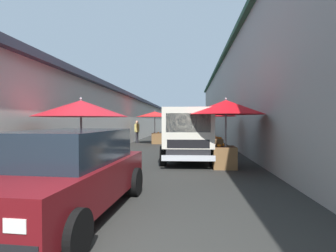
# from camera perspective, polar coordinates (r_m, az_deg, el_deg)

# --- Properties ---
(ground) EXTENTS (90.00, 90.00, 0.00)m
(ground) POSITION_cam_1_polar(r_m,az_deg,el_deg) (16.29, 1.58, -4.56)
(ground) COLOR #282826
(building_left_whitewash) EXTENTS (49.80, 7.50, 3.55)m
(building_left_whitewash) POSITION_cam_1_polar(r_m,az_deg,el_deg) (20.04, -18.24, 1.56)
(building_left_whitewash) COLOR beige
(building_left_whitewash) RESTS_ON ground
(building_right_concrete) EXTENTS (49.80, 7.50, 6.47)m
(building_right_concrete) POSITION_cam_1_polar(r_m,az_deg,el_deg) (19.46, 22.93, 5.84)
(building_right_concrete) COLOR gray
(building_right_concrete) RESTS_ON ground
(fruit_stall_near_right) EXTENTS (2.58, 2.58, 2.34)m
(fruit_stall_near_right) POSITION_cam_1_polar(r_m,az_deg,el_deg) (18.37, -2.78, 1.77)
(fruit_stall_near_right) COLOR #9E9EA3
(fruit_stall_near_right) RESTS_ON ground
(fruit_stall_far_left) EXTENTS (2.24, 2.24, 2.35)m
(fruit_stall_far_left) POSITION_cam_1_polar(r_m,az_deg,el_deg) (13.30, 9.99, 1.84)
(fruit_stall_far_left) COLOR #9E9EA3
(fruit_stall_far_left) RESTS_ON ground
(fruit_stall_near_left) EXTENTS (2.60, 2.60, 2.40)m
(fruit_stall_near_left) POSITION_cam_1_polar(r_m,az_deg,el_deg) (9.14, 12.38, 2.61)
(fruit_stall_near_left) COLOR #9E9EA3
(fruit_stall_near_left) RESTS_ON ground
(fruit_stall_mid_lane) EXTENTS (2.51, 2.51, 2.25)m
(fruit_stall_mid_lane) POSITION_cam_1_polar(r_m,az_deg,el_deg) (7.44, -18.55, 2.21)
(fruit_stall_mid_lane) COLOR #9E9EA3
(fruit_stall_mid_lane) RESTS_ON ground
(hatchback_car) EXTENTS (4.00, 2.09, 1.45)m
(hatchback_car) POSITION_cam_1_polar(r_m,az_deg,el_deg) (4.90, -21.16, -9.30)
(hatchback_car) COLOR #600F14
(hatchback_car) RESTS_ON ground
(delivery_truck) EXTENTS (4.97, 2.08, 2.08)m
(delivery_truck) POSITION_cam_1_polar(r_m,az_deg,el_deg) (10.09, 4.24, -2.15)
(delivery_truck) COLOR black
(delivery_truck) RESTS_ON ground
(vendor_by_crates) EXTENTS (0.64, 0.28, 1.63)m
(vendor_by_crates) POSITION_cam_1_polar(r_m,az_deg,el_deg) (19.17, -6.74, -0.89)
(vendor_by_crates) COLOR #232328
(vendor_by_crates) RESTS_ON ground
(plastic_stool) EXTENTS (0.30, 0.30, 0.43)m
(plastic_stool) POSITION_cam_1_polar(r_m,az_deg,el_deg) (16.25, 9.48, -3.44)
(plastic_stool) COLOR #1E8C3F
(plastic_stool) RESTS_ON ground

